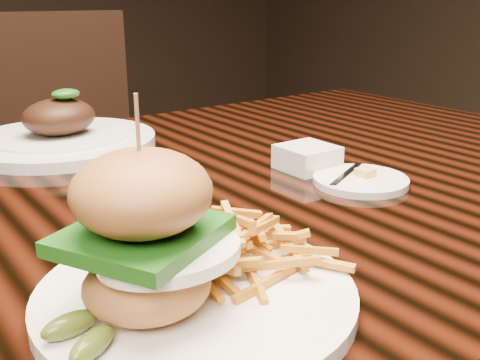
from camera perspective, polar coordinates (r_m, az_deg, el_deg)
dining_table at (r=0.78m, az=-7.71°, el=-6.53°), size 1.60×0.90×0.75m
burger_plate at (r=0.46m, az=-5.29°, el=-7.70°), size 0.27×0.27×0.18m
side_saucer at (r=0.79m, az=12.12°, el=-0.01°), size 0.13×0.13×0.02m
ramekin at (r=0.84m, az=6.84°, el=2.28°), size 0.10×0.10×0.04m
far_dish at (r=1.00m, az=-17.73°, el=4.27°), size 0.32×0.32×0.10m
chair_far at (r=1.66m, az=-17.27°, el=1.51°), size 0.50×0.51×0.95m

